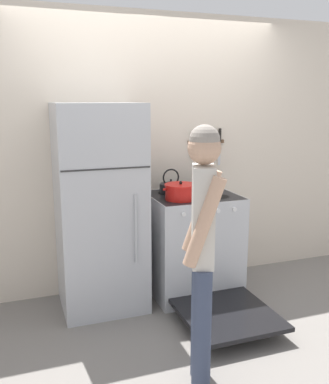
{
  "coord_description": "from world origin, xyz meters",
  "views": [
    {
      "loc": [
        -1.21,
        -3.8,
        1.78
      ],
      "look_at": [
        -0.03,
        -0.49,
        1.01
      ],
      "focal_mm": 40.0,
      "sensor_mm": 36.0,
      "label": 1
    }
  ],
  "objects": [
    {
      "name": "stove_range",
      "position": [
        0.3,
        -0.38,
        0.46
      ],
      "size": [
        0.78,
        1.43,
        0.93
      ],
      "color": "silver",
      "rests_on": "ground_plane"
    },
    {
      "name": "refrigerator",
      "position": [
        -0.55,
        -0.32,
        0.88
      ],
      "size": [
        0.7,
        0.67,
        1.75
      ],
      "color": "#B7BABF",
      "rests_on": "ground_plane"
    },
    {
      "name": "dutch_oven_pot",
      "position": [
        0.13,
        -0.47,
        1.0
      ],
      "size": [
        0.32,
        0.28,
        0.16
      ],
      "color": "red",
      "rests_on": "stove_range"
    },
    {
      "name": "tea_kettle",
      "position": [
        0.14,
        -0.2,
        1.0
      ],
      "size": [
        0.26,
        0.21,
        0.23
      ],
      "color": "black",
      "rests_on": "stove_range"
    },
    {
      "name": "ground_plane",
      "position": [
        0.0,
        0.0,
        0.0
      ],
      "size": [
        14.0,
        14.0,
        0.0
      ],
      "primitive_type": "plane",
      "color": "slate"
    },
    {
      "name": "person",
      "position": [
        -0.18,
        -1.59,
        0.94
      ],
      "size": [
        0.34,
        0.39,
        1.64
      ],
      "rotation": [
        0.0,
        0.0,
        1.21
      ],
      "color": "#38425B",
      "rests_on": "ground_plane"
    },
    {
      "name": "wall_knife_strip",
      "position": [
        0.58,
        -0.02,
        1.38
      ],
      "size": [
        0.38,
        0.03,
        0.36
      ],
      "color": "brown"
    },
    {
      "name": "utensil_jar",
      "position": [
        0.49,
        -0.2,
        1.0
      ],
      "size": [
        0.1,
        0.1,
        0.23
      ],
      "color": "#B7BABF",
      "rests_on": "stove_range"
    },
    {
      "name": "wall_back",
      "position": [
        0.0,
        0.03,
        1.27
      ],
      "size": [
        10.0,
        0.06,
        2.55
      ],
      "color": "beige",
      "rests_on": "ground_plane"
    }
  ]
}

